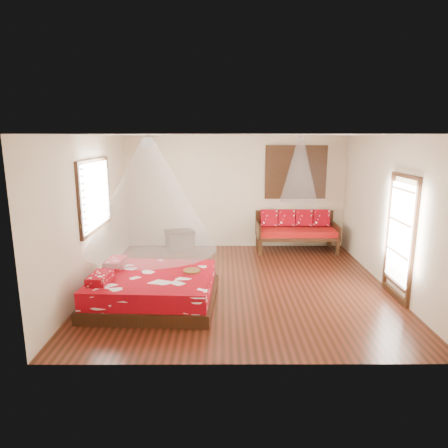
{
  "coord_description": "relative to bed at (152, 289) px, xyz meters",
  "views": [
    {
      "loc": [
        -0.32,
        -7.22,
        2.78
      ],
      "look_at": [
        -0.3,
        0.16,
        1.15
      ],
      "focal_mm": 32.0,
      "sensor_mm": 36.0,
      "label": 1
    }
  ],
  "objects": [
    {
      "name": "room",
      "position": [
        1.52,
        0.85,
        1.15
      ],
      "size": [
        5.54,
        5.54,
        2.84
      ],
      "color": "black",
      "rests_on": "ground"
    },
    {
      "name": "bed",
      "position": [
        0.0,
        0.0,
        0.0
      ],
      "size": [
        2.15,
        1.97,
        0.64
      ],
      "rotation": [
        0.0,
        0.0,
        -0.05
      ],
      "color": "black",
      "rests_on": "floor"
    },
    {
      "name": "daybed",
      "position": [
        3.01,
        3.24,
        0.27
      ],
      "size": [
        1.96,
        0.87,
        0.98
      ],
      "color": "black",
      "rests_on": "floor"
    },
    {
      "name": "storage_chest",
      "position": [
        0.12,
        3.3,
        -0.01
      ],
      "size": [
        0.82,
        0.71,
        0.47
      ],
      "rotation": [
        0.0,
        0.0,
        0.37
      ],
      "color": "black",
      "rests_on": "floor"
    },
    {
      "name": "shutter_panel",
      "position": [
        3.01,
        3.57,
        1.65
      ],
      "size": [
        1.52,
        0.06,
        1.32
      ],
      "color": "black",
      "rests_on": "wall_back"
    },
    {
      "name": "window_left",
      "position": [
        -1.19,
        1.05,
        1.45
      ],
      "size": [
        0.1,
        1.74,
        1.34
      ],
      "color": "black",
      "rests_on": "wall_left"
    },
    {
      "name": "glazed_door",
      "position": [
        4.23,
        0.25,
        0.82
      ],
      "size": [
        0.08,
        1.02,
        2.16
      ],
      "color": "black",
      "rests_on": "floor"
    },
    {
      "name": "wine_tray",
      "position": [
        0.66,
        0.16,
        0.31
      ],
      "size": [
        0.3,
        0.3,
        0.24
      ],
      "rotation": [
        0.0,
        0.0,
        -0.24
      ],
      "color": "brown",
      "rests_on": "bed"
    },
    {
      "name": "mosquito_net_main",
      "position": [
        0.02,
        -0.0,
        1.6
      ],
      "size": [
        2.16,
        2.16,
        1.8
      ],
      "primitive_type": "cone",
      "color": "silver",
      "rests_on": "ceiling"
    },
    {
      "name": "mosquito_net_daybed",
      "position": [
        3.01,
        3.1,
        1.75
      ],
      "size": [
        0.88,
        0.88,
        1.5
      ],
      "primitive_type": "cone",
      "color": "silver",
      "rests_on": "ceiling"
    }
  ]
}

